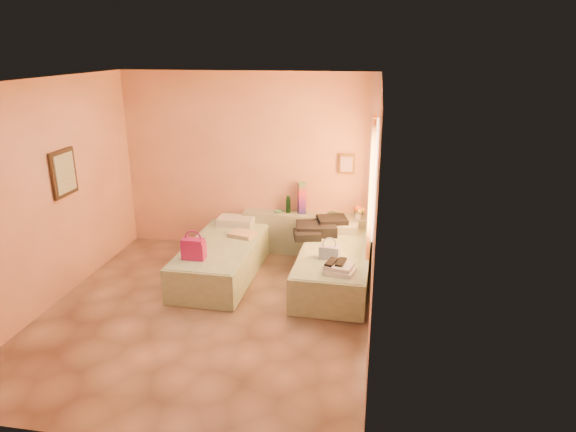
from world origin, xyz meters
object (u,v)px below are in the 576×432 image
water_bottle (288,204)px  towel_stack (340,269)px  blue_handbag (329,253)px  magenta_handbag (194,249)px  bed_right (335,267)px  headboard_ledge (307,234)px  flower_vase (359,211)px  bed_left (222,260)px  green_book (333,214)px

water_bottle → towel_stack: bearing=-61.6°
blue_handbag → magenta_handbag: bearing=-164.4°
magenta_handbag → blue_handbag: (1.74, 0.30, -0.06)m
bed_right → blue_handbag: blue_handbag is taller
headboard_ledge → flower_vase: size_ratio=8.83×
magenta_handbag → bed_left: bearing=71.5°
towel_stack → green_book: bearing=97.8°
water_bottle → green_book: bearing=2.8°
bed_right → flower_vase: (0.27, 0.99, 0.52)m
bed_left → magenta_handbag: (-0.19, -0.58, 0.39)m
flower_vase → magenta_handbag: size_ratio=0.78×
bed_left → water_bottle: size_ratio=7.34×
headboard_ledge → green_book: size_ratio=13.07×
water_bottle → blue_handbag: (0.78, -1.36, -0.20)m
bed_right → magenta_handbag: 1.93m
bed_left → water_bottle: 1.43m
bed_left → flower_vase: (1.88, 0.99, 0.52)m
water_bottle → magenta_handbag: water_bottle is taller
green_book → towel_stack: (0.25, -1.81, -0.11)m
green_book → blue_handbag: size_ratio=0.61×
blue_handbag → towel_stack: 0.45m
headboard_ledge → towel_stack: headboard_ledge is taller
bed_right → water_bottle: 1.46m
flower_vase → magenta_handbag: flower_vase is taller
towel_stack → magenta_handbag: bearing=176.6°
headboard_ledge → bed_left: headboard_ledge is taller
bed_left → blue_handbag: bearing=-8.9°
bed_right → flower_vase: 1.15m
green_book → magenta_handbag: 2.38m
bed_left → bed_right: bearing=1.4°
water_bottle → flower_vase: size_ratio=1.17×
headboard_ledge → bed_right: size_ratio=1.02×
bed_left → towel_stack: bearing=-20.5°
headboard_ledge → water_bottle: 0.56m
headboard_ledge → bed_left: size_ratio=1.02×
green_book → flower_vase: (0.39, -0.12, 0.10)m
bed_left → green_book: bearing=38.2°
bed_right → blue_handbag: (-0.06, -0.28, 0.33)m
flower_vase → bed_left: bearing=-152.2°
green_book → magenta_handbag: size_ratio=0.52×
flower_vase → towel_stack: size_ratio=0.66×
blue_handbag → towel_stack: size_ratio=0.74×
bed_right → magenta_handbag: magenta_handbag is taller
headboard_ledge → towel_stack: (0.65, -1.74, 0.23)m
bed_right → flower_vase: flower_vase is taller
headboard_ledge → towel_stack: bearing=-69.6°
magenta_handbag → flower_vase: bearing=37.1°
bed_right → towel_stack: 0.77m
flower_vase → magenta_handbag: (-2.07, -1.57, -0.13)m
water_bottle → bed_right: bearing=-52.3°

